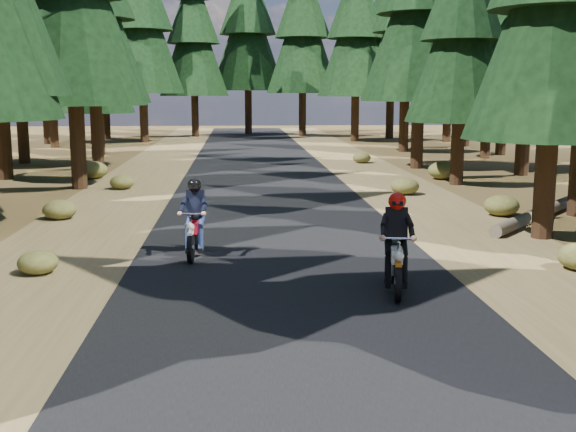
{
  "coord_description": "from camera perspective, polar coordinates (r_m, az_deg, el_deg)",
  "views": [
    {
      "loc": [
        -0.9,
        -11.3,
        3.32
      ],
      "look_at": [
        0.0,
        1.5,
        1.1
      ],
      "focal_mm": 45.0,
      "sensor_mm": 36.0,
      "label": 1
    }
  ],
  "objects": [
    {
      "name": "rider_lead",
      "position": [
        12.17,
        8.55,
        -3.42
      ],
      "size": [
        0.86,
        1.93,
        1.66
      ],
      "rotation": [
        0.0,
        0.0,
        2.97
      ],
      "color": "white",
      "rests_on": "road"
    },
    {
      "name": "log_near",
      "position": [
        19.8,
        19.01,
        0.1
      ],
      "size": [
        3.98,
        4.54,
        0.32
      ],
      "primitive_type": "cylinder",
      "rotation": [
        0.0,
        1.57,
        0.86
      ],
      "color": "#4C4233",
      "rests_on": "ground"
    },
    {
      "name": "ground",
      "position": [
        11.81,
        0.51,
        -6.51
      ],
      "size": [
        120.0,
        120.0,
        0.0
      ],
      "primitive_type": "plane",
      "color": "#423017",
      "rests_on": "ground"
    },
    {
      "name": "rider_follow",
      "position": [
        14.72,
        -7.41,
        -1.19
      ],
      "size": [
        0.66,
        1.81,
        1.58
      ],
      "rotation": [
        0.0,
        0.0,
        3.07
      ],
      "color": "maroon",
      "rests_on": "road"
    },
    {
      "name": "shoulder_r",
      "position": [
        17.52,
        14.36,
        -1.41
      ],
      "size": [
        3.2,
        100.0,
        0.01
      ],
      "primitive_type": "cube",
      "color": "brown",
      "rests_on": "ground"
    },
    {
      "name": "understory_shrubs",
      "position": [
        22.71,
        1.68,
        2.14
      ],
      "size": [
        14.54,
        27.54,
        0.69
      ],
      "color": "#474C1E",
      "rests_on": "ground"
    },
    {
      "name": "shoulder_l",
      "position": [
        17.04,
        -16.49,
        -1.82
      ],
      "size": [
        3.2,
        100.0,
        0.01
      ],
      "primitive_type": "cube",
      "color": "brown",
      "rests_on": "ground"
    },
    {
      "name": "road",
      "position": [
        16.66,
        -0.84,
        -1.66
      ],
      "size": [
        6.0,
        100.0,
        0.01
      ],
      "primitive_type": "cube",
      "color": "black",
      "rests_on": "ground"
    }
  ]
}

